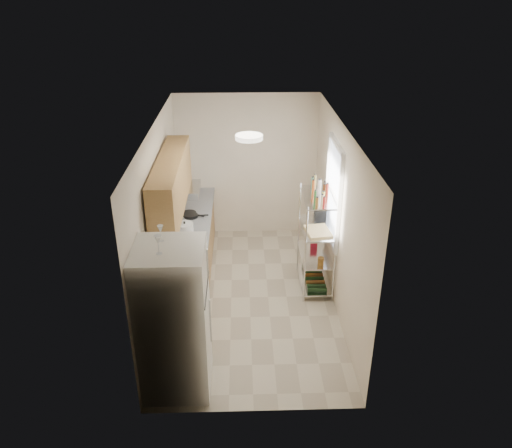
{
  "coord_description": "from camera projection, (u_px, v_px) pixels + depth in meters",
  "views": [
    {
      "loc": [
        -0.1,
        -6.25,
        4.32
      ],
      "look_at": [
        0.1,
        0.25,
        1.11
      ],
      "focal_mm": 35.0,
      "sensor_mm": 36.0,
      "label": 1
    }
  ],
  "objects": [
    {
      "name": "wine_glass_a",
      "position": [
        161.0,
        233.0,
        5.22
      ],
      "size": [
        0.07,
        0.07,
        0.18
      ],
      "primitive_type": null,
      "color": "silver",
      "rests_on": "refrigerator"
    },
    {
      "name": "frying_pan_large",
      "position": [
        189.0,
        214.0,
        8.01
      ],
      "size": [
        0.31,
        0.31,
        0.04
      ],
      "primitive_type": "cylinder",
      "rotation": [
        0.0,
        0.0,
        -0.42
      ],
      "color": "black",
      "rests_on": "counter_run"
    },
    {
      "name": "rice_cooker",
      "position": [
        185.0,
        230.0,
        7.31
      ],
      "size": [
        0.26,
        0.26,
        0.21
      ],
      "primitive_type": "cylinder",
      "color": "silver",
      "rests_on": "counter_run"
    },
    {
      "name": "cutting_board",
      "position": [
        318.0,
        231.0,
        7.22
      ],
      "size": [
        0.39,
        0.47,
        0.03
      ],
      "primitive_type": "cube",
      "rotation": [
        0.0,
        0.0,
        0.14
      ],
      "color": "tan",
      "rests_on": "bakers_rack"
    },
    {
      "name": "storage_bag",
      "position": [
        314.0,
        240.0,
        7.79
      ],
      "size": [
        0.13,
        0.17,
        0.17
      ],
      "primitive_type": "cube",
      "rotation": [
        0.0,
        0.0,
        -0.16
      ],
      "color": "#A71426",
      "rests_on": "bakers_rack"
    },
    {
      "name": "window",
      "position": [
        334.0,
        192.0,
        7.17
      ],
      "size": [
        0.06,
        1.0,
        1.46
      ],
      "primitive_type": "cube",
      "color": "white",
      "rests_on": "room"
    },
    {
      "name": "frying_pan_small",
      "position": [
        191.0,
        216.0,
        7.93
      ],
      "size": [
        0.24,
        0.24,
        0.05
      ],
      "primitive_type": "cylinder",
      "rotation": [
        0.0,
        0.0,
        0.06
      ],
      "color": "black",
      "rests_on": "counter_run"
    },
    {
      "name": "counter_run",
      "position": [
        189.0,
        258.0,
        7.68
      ],
      "size": [
        0.63,
        3.51,
        0.9
      ],
      "color": "#A27C45",
      "rests_on": "ground"
    },
    {
      "name": "upper_cabinets",
      "position": [
        171.0,
        184.0,
        6.77
      ],
      "size": [
        0.33,
        2.2,
        0.72
      ],
      "primitive_type": "cube",
      "color": "#A27C45",
      "rests_on": "room"
    },
    {
      "name": "ceiling_dome",
      "position": [
        249.0,
        137.0,
        6.1
      ],
      "size": [
        0.34,
        0.34,
        0.05
      ],
      "primitive_type": "cylinder",
      "color": "white",
      "rests_on": "room"
    },
    {
      "name": "espresso_machine",
      "position": [
        320.0,
        209.0,
        7.59
      ],
      "size": [
        0.2,
        0.28,
        0.31
      ],
      "primitive_type": "cube",
      "rotation": [
        0.0,
        0.0,
        -0.09
      ],
      "color": "black",
      "rests_on": "bakers_rack"
    },
    {
      "name": "wine_glass_b",
      "position": [
        158.0,
        245.0,
        4.98
      ],
      "size": [
        0.07,
        0.07,
        0.21
      ],
      "primitive_type": null,
      "color": "silver",
      "rests_on": "refrigerator"
    },
    {
      "name": "room",
      "position": [
        249.0,
        220.0,
        6.94
      ],
      "size": [
        2.52,
        4.42,
        2.62
      ],
      "color": "#BFB49B",
      "rests_on": "ground"
    },
    {
      "name": "refrigerator",
      "position": [
        174.0,
        320.0,
        5.53
      ],
      "size": [
        0.75,
        0.75,
        1.82
      ],
      "primitive_type": "cube",
      "color": "silver",
      "rests_on": "ground"
    },
    {
      "name": "range_hood",
      "position": [
        183.0,
        190.0,
        7.67
      ],
      "size": [
        0.5,
        0.6,
        0.12
      ],
      "primitive_type": "cube",
      "color": "#B7BABC",
      "rests_on": "room"
    },
    {
      "name": "bakers_rack",
      "position": [
        317.0,
        222.0,
        7.31
      ],
      "size": [
        0.45,
        0.9,
        1.73
      ],
      "color": "silver",
      "rests_on": "ground"
    }
  ]
}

